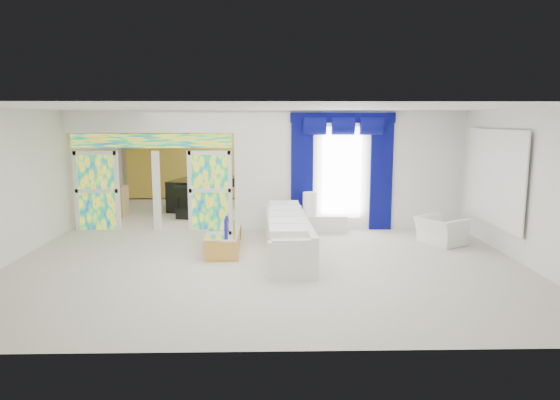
{
  "coord_description": "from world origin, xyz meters",
  "views": [
    {
      "loc": [
        0.06,
        -11.85,
        2.82
      ],
      "look_at": [
        0.3,
        -1.2,
        1.1
      ],
      "focal_mm": 32.78,
      "sensor_mm": 36.0,
      "label": 1
    }
  ],
  "objects_px": {
    "coffee_table": "(224,240)",
    "grand_piano": "(200,194)",
    "armchair": "(441,231)",
    "white_sofa": "(287,236)",
    "console_table": "(322,223)"
  },
  "relations": [
    {
      "from": "console_table",
      "to": "white_sofa",
      "type": "bearing_deg",
      "value": -114.92
    },
    {
      "from": "coffee_table",
      "to": "armchair",
      "type": "bearing_deg",
      "value": 4.43
    },
    {
      "from": "console_table",
      "to": "armchair",
      "type": "relative_size",
      "value": 1.3
    },
    {
      "from": "coffee_table",
      "to": "grand_piano",
      "type": "height_order",
      "value": "grand_piano"
    },
    {
      "from": "white_sofa",
      "to": "coffee_table",
      "type": "height_order",
      "value": "white_sofa"
    },
    {
      "from": "coffee_table",
      "to": "console_table",
      "type": "relative_size",
      "value": 1.57
    },
    {
      "from": "grand_piano",
      "to": "armchair",
      "type": "bearing_deg",
      "value": -22.2
    },
    {
      "from": "console_table",
      "to": "armchair",
      "type": "height_order",
      "value": "armchair"
    },
    {
      "from": "armchair",
      "to": "grand_piano",
      "type": "height_order",
      "value": "grand_piano"
    },
    {
      "from": "coffee_table",
      "to": "grand_piano",
      "type": "relative_size",
      "value": 1.05
    },
    {
      "from": "coffee_table",
      "to": "grand_piano",
      "type": "xyz_separation_m",
      "value": [
        -1.19,
        5.03,
        0.25
      ]
    },
    {
      "from": "white_sofa",
      "to": "armchair",
      "type": "xyz_separation_m",
      "value": [
        3.49,
        0.67,
        -0.06
      ]
    },
    {
      "from": "coffee_table",
      "to": "armchair",
      "type": "height_order",
      "value": "armchair"
    },
    {
      "from": "white_sofa",
      "to": "armchair",
      "type": "bearing_deg",
      "value": 8.86
    },
    {
      "from": "console_table",
      "to": "grand_piano",
      "type": "relative_size",
      "value": 0.67
    }
  ]
}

